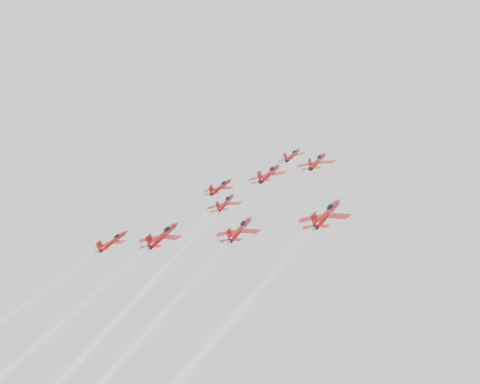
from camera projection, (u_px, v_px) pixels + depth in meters
The scene contains 6 objects.
jet_lead at pixel (293, 155), 145.86m from camera, with size 8.79×10.67×8.54m.
jet_row2_left at pixel (221, 187), 137.97m from camera, with size 8.82×10.71×8.57m.
jet_row2_center at pixel (269, 173), 134.25m from camera, with size 10.54×12.79×10.24m.
jet_row2_right at pixel (317, 161), 129.63m from camera, with size 9.92×12.04×9.64m.
jet_center at pixel (116, 299), 85.86m from camera, with size 8.54×73.55×58.81m.
jet_rear_right at pixel (93, 382), 62.65m from camera, with size 8.86×76.29×61.00m.
Camera 1 is at (60.24, -98.71, 112.20)m, focal length 40.00 mm.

